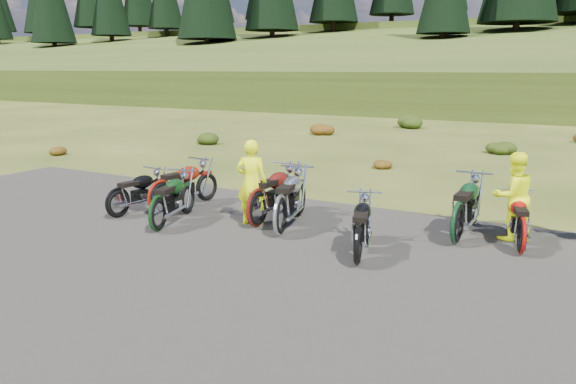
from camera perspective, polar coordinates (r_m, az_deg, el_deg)
The scene contains 20 objects.
ground at distance 10.58m, azimuth -6.05°, elevation -5.42°, with size 300.00×300.00×0.00m, color #333D14.
gravel_pad at distance 9.12m, azimuth -13.37°, elevation -8.69°, with size 20.00×12.00×0.04m, color black.
hill_slope at distance 58.58m, azimuth 23.71°, elevation 8.30°, with size 300.00×46.00×3.00m, color #304115, non-canonical shape.
hill_plateau at distance 118.39m, azimuth 26.79°, elevation 9.63°, with size 300.00×90.00×9.17m, color #304115.
shrub_0 at distance 23.01m, azimuth -22.14°, elevation 4.06°, with size 0.77×0.77×0.45m, color #5F260B.
shrub_1 at distance 24.75m, azimuth -8.25°, elevation 5.56°, with size 1.03×1.03×0.61m, color black.
shrub_2 at distance 27.72m, azimuth 3.30°, elevation 6.57°, with size 1.30×1.30×0.77m, color #5F260B.
shrub_3 at distance 31.58m, azimuth 12.36°, elevation 7.17°, with size 1.56×1.56×0.92m, color black.
shrub_4 at distance 18.73m, azimuth 9.33°, elevation 3.08°, with size 0.77×0.77×0.45m, color #5F260B.
shrub_5 at distance 23.13m, azimuth 20.70°, elevation 4.41°, with size 1.03×1.03×0.61m, color black.
motorcycle_0 at distance 12.89m, azimuth -16.80°, elevation -2.62°, with size 1.88×0.63×0.99m, color black, non-canonical shape.
motorcycle_1 at distance 13.00m, azimuth -12.68°, elevation -2.25°, with size 2.17×0.72×1.14m, color maroon, non-canonical shape.
motorcycle_2 at distance 11.62m, azimuth -12.98°, elevation -4.03°, with size 2.08×0.69×1.09m, color black, non-canonical shape.
motorcycle_3 at distance 11.06m, azimuth -0.80°, elevation -4.56°, with size 2.31×0.77×1.21m, color #A9A9AE, non-canonical shape.
motorcycle_4 at distance 11.66m, azimuth -3.10°, elevation -3.67°, with size 2.28×0.76×1.19m, color #54120E, non-canonical shape.
motorcycle_5 at distance 9.53m, azimuth 7.05°, elevation -7.50°, with size 1.99×0.66×1.04m, color black, non-canonical shape.
motorcycle_6 at distance 10.79m, azimuth 22.50°, elevation -5.98°, with size 1.89×0.63×0.99m, color #990E0B, non-canonical shape.
motorcycle_7 at distance 10.99m, azimuth 16.67°, elevation -5.21°, with size 2.28×0.76×1.19m, color #0E3217, non-canonical shape.
person_middle at distance 11.65m, azimuth -3.72°, elevation 0.84°, with size 0.65×0.43×1.79m, color #F1FF0D.
person_right_a at distance 11.43m, azimuth 21.88°, elevation -0.54°, with size 0.82×0.64×1.68m, color #F1FF0D.
Camera 1 is at (5.86, -8.20, 3.25)m, focal length 35.00 mm.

